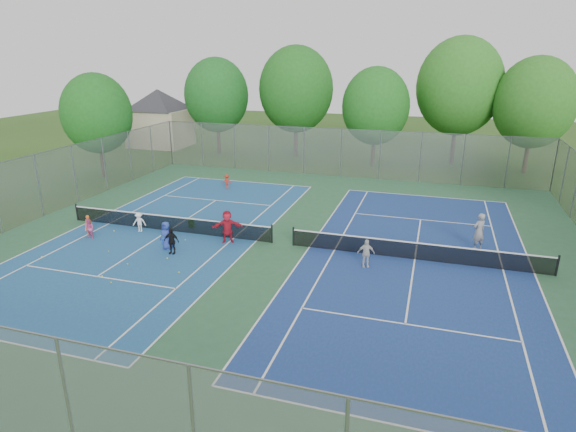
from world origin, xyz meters
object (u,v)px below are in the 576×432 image
object	(u,v)px
ball_hopper	(191,223)
instructor	(479,231)
ball_crate	(167,241)
net_left	(168,224)
net_right	(416,251)

from	to	relation	value
ball_hopper	instructor	world-z (taller)	instructor
ball_crate	ball_hopper	world-z (taller)	ball_hopper
ball_crate	net_left	bearing A→B (deg)	117.35
net_left	ball_hopper	world-z (taller)	net_left
net_right	ball_hopper	bearing A→B (deg)	176.02
ball_hopper	ball_crate	bearing A→B (deg)	-92.17
instructor	ball_hopper	bearing A→B (deg)	-31.85
net_right	ball_crate	bearing A→B (deg)	-172.29
instructor	ball_crate	bearing A→B (deg)	-22.69
instructor	net_left	bearing A→B (deg)	-29.17
net_left	ball_crate	world-z (taller)	net_left
net_right	ball_crate	distance (m)	13.21
net_left	ball_hopper	distance (m)	1.37
net_left	ball_crate	bearing A→B (deg)	-62.65
ball_crate	instructor	distance (m)	16.69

